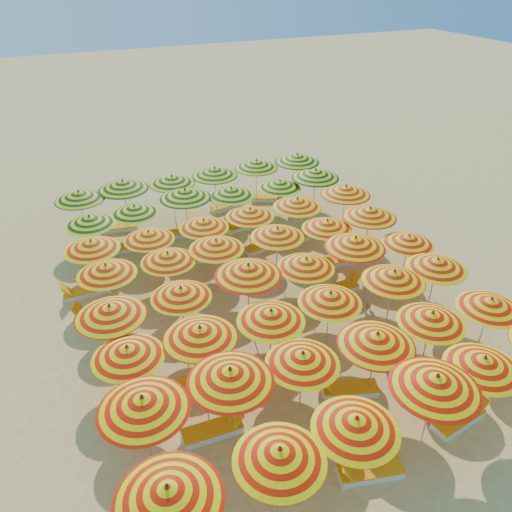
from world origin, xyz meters
The scene contains 69 objects.
ground centered at (0.00, 0.00, 0.00)m, with size 120.00×120.00×0.00m, color #E2C064.
umbrella_0 centered at (-5.78, -8.06, 2.18)m, with size 2.53×2.53×2.48m.
umbrella_1 centered at (-3.24, -8.08, 2.03)m, with size 2.86×2.86×2.31m.
umbrella_2 centered at (-1.21, -8.05, 2.02)m, with size 2.56×2.56×2.30m.
umbrella_3 centered at (1.29, -7.90, 2.21)m, with size 3.13×3.13×2.51m.
umbrella_4 centered at (3.16, -7.71, 1.98)m, with size 2.64×2.64×2.25m.
umbrella_6 centered at (-5.70, -5.51, 2.17)m, with size 3.09×3.09×2.47m.
umbrella_7 centered at (-3.41, -5.50, 2.18)m, with size 3.01×3.01×2.48m.
umbrella_8 centered at (-1.27, -5.52, 1.97)m, with size 2.40×2.40×2.24m.
umbrella_9 centered at (0.97, -5.84, 2.11)m, with size 2.36×2.36×2.40m.
umbrella_10 centered at (3.23, -5.56, 1.97)m, with size 2.56×2.56×2.23m.
umbrella_11 centered at (5.45, -5.74, 1.94)m, with size 2.70×2.70×2.21m.
umbrella_12 centered at (-5.64, -3.27, 1.95)m, with size 2.21×2.21×2.22m.
umbrella_13 centered at (-3.55, -3.46, 2.08)m, with size 2.82×2.82×2.37m.
umbrella_14 centered at (-1.28, -3.50, 2.01)m, with size 2.61×2.61×2.28m.
umbrella_15 centered at (0.92, -3.38, 1.97)m, with size 2.48×2.48×2.24m.
umbrella_16 centered at (3.48, -3.32, 2.06)m, with size 2.44×2.44×2.34m.
umbrella_17 centered at (5.44, -3.26, 2.02)m, with size 2.63×2.63×2.30m.
umbrella_18 centered at (-5.77, -1.34, 2.07)m, with size 2.37×2.37×2.35m.
umbrella_19 centered at (-3.43, -1.07, 1.92)m, with size 2.54×2.54×2.18m.
umbrella_20 centered at (-1.03, -1.16, 2.22)m, with size 2.52×2.52×2.52m.
umbrella_21 centered at (1.22, -1.21, 1.96)m, with size 2.44×2.44×2.23m.
umbrella_22 centered at (3.44, -1.00, 2.18)m, with size 2.86×2.86×2.48m.
umbrella_23 centered at (5.79, -1.26, 1.90)m, with size 2.67×2.67×2.16m.
umbrella_24 centered at (-5.46, 1.27, 1.98)m, with size 2.80×2.80×2.25m.
umbrella_25 centered at (-3.22, 1.29, 1.92)m, with size 2.27×2.27×2.18m.
umbrella_26 centered at (-1.31, 1.31, 2.00)m, with size 2.25×2.25×2.27m.
umbrella_27 centered at (1.22, 1.15, 2.04)m, with size 2.22×2.22×2.31m.
umbrella_28 centered at (3.47, 1.07, 1.95)m, with size 2.10×2.10×2.21m.
umbrella_29 centered at (5.47, 0.93, 2.15)m, with size 2.79×2.79×2.44m.
umbrella_30 centered at (-5.69, 3.21, 2.00)m, with size 2.78×2.78×2.27m.
umbrella_31 centered at (-3.47, 3.24, 1.90)m, with size 2.32×2.32×2.16m.
umbrella_32 centered at (-1.16, 3.22, 1.94)m, with size 2.51×2.51×2.21m.
umbrella_33 centered at (0.99, 3.37, 1.96)m, with size 2.54×2.54×2.23m.
umbrella_34 centered at (3.22, 3.23, 2.04)m, with size 2.83×2.83×2.32m.
umbrella_35 centered at (5.77, 3.28, 2.17)m, with size 2.97×2.97×2.46m.
umbrella_36 centered at (-5.44, 5.43, 1.96)m, with size 2.66×2.66×2.23m.
umbrella_37 centered at (-3.50, 5.68, 1.96)m, with size 2.38×2.38×2.22m.
umbrella_38 centered at (-1.13, 5.86, 2.20)m, with size 3.13×3.13×2.49m.
umbrella_39 centered at (0.97, 5.49, 2.05)m, with size 2.45×2.45×2.33m.
umbrella_40 centered at (3.56, 5.63, 1.93)m, with size 2.29×2.29×2.19m.
umbrella_41 centered at (5.43, 5.49, 2.21)m, with size 2.87×2.87×2.52m.
umbrella_42 centered at (-5.54, 7.80, 2.12)m, with size 2.75×2.75×2.40m.
umbrella_43 centered at (-3.52, 7.97, 2.21)m, with size 2.49×2.49×2.52m.
umbrella_44 centered at (-1.18, 7.90, 2.09)m, with size 2.96×2.96×2.38m.
umbrella_45 centered at (1.03, 7.90, 2.15)m, with size 2.37×2.37×2.44m.
umbrella_46 centered at (3.39, 8.08, 2.12)m, with size 2.42×2.42×2.41m.
umbrella_47 centered at (5.62, 7.76, 2.22)m, with size 3.06×3.06×2.52m.
lounger_1 centered at (-0.70, -8.21, 0.15)m, with size 1.82×0.97×0.69m.
lounger_2 centered at (2.66, -7.86, 0.15)m, with size 1.80×0.83×0.69m.
lounger_3 centered at (-3.91, -5.37, 0.15)m, with size 1.76×0.66×0.69m.
lounger_4 centered at (0.37, -5.60, 0.15)m, with size 1.83×1.11×0.69m.
lounger_5 centered at (-4.06, -3.41, 0.15)m, with size 1.80×0.82×0.69m.
lounger_6 centered at (2.94, -0.95, 0.15)m, with size 1.77×0.69×0.69m.
lounger_7 centered at (5.28, -1.47, 0.15)m, with size 1.82×1.21×0.69m.
lounger_8 centered at (-6.06, 1.14, 0.15)m, with size 1.82×1.19×0.69m.
lounger_9 centered at (4.07, 0.82, 0.15)m, with size 1.80×0.83×0.69m.
lounger_10 centered at (4.87, 0.98, 0.15)m, with size 1.75×0.65×0.69m.
lounger_11 centered at (-6.29, 2.96, 0.15)m, with size 1.75×0.63×0.69m.
lounger_12 centered at (-0.56, 3.41, 0.15)m, with size 1.81×0.88×0.69m.
lounger_13 centered at (1.59, 3.32, 0.15)m, with size 1.81×0.88×0.69m.
lounger_14 centered at (3.73, 3.41, 0.15)m, with size 1.82×1.18×0.69m.
lounger_15 centered at (-4.10, 5.77, 0.15)m, with size 1.76×0.68×0.69m.
lounger_16 centered at (-1.63, 6.05, 0.15)m, with size 1.80×0.85×0.69m.
lounger_17 centered at (1.47, 5.47, 0.15)m, with size 1.76×0.66×0.69m.
lounger_18 centered at (-4.11, 7.79, 0.15)m, with size 1.80×0.83×0.69m.
lounger_19 centered at (1.63, 7.85, 0.15)m, with size 1.80×0.82×0.69m.
lounger_20 centered at (3.99, 7.89, 0.15)m, with size 1.82×1.20×0.69m.
beachgoer_a centered at (3.38, -2.26, 0.79)m, with size 0.58×0.38×1.59m, color tan.
Camera 1 is at (-6.63, -14.38, 11.59)m, focal length 35.00 mm.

